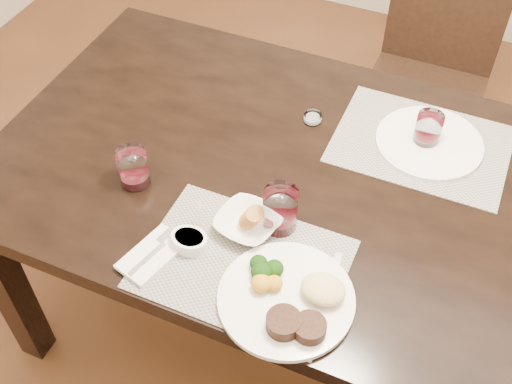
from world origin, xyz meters
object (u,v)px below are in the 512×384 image
at_px(chair_far, 432,66).
at_px(far_plate, 429,143).
at_px(steak_knife, 320,303).
at_px(dinner_plate, 292,299).
at_px(wine_glass_near, 280,211).
at_px(cracker_bowl, 248,222).

xyz_separation_m(chair_far, far_plate, (0.10, -0.70, 0.26)).
height_order(steak_knife, far_plate, far_plate).
xyz_separation_m(dinner_plate, far_plate, (0.16, 0.62, -0.01)).
bearing_deg(steak_knife, chair_far, 85.52).
bearing_deg(steak_knife, wine_glass_near, 129.31).
bearing_deg(cracker_bowl, far_plate, 54.13).
relative_size(chair_far, wine_glass_near, 7.86).
bearing_deg(cracker_bowl, wine_glass_near, 30.51).
height_order(dinner_plate, cracker_bowl, cracker_bowl).
relative_size(chair_far, cracker_bowl, 5.44).
distance_m(cracker_bowl, wine_glass_near, 0.08).
xyz_separation_m(steak_knife, wine_glass_near, (-0.17, 0.17, 0.05)).
height_order(chair_far, steak_knife, chair_far).
xyz_separation_m(dinner_plate, steak_knife, (0.06, 0.02, -0.01)).
relative_size(dinner_plate, steak_knife, 1.36).
xyz_separation_m(chair_far, wine_glass_near, (-0.16, -1.12, 0.30)).
xyz_separation_m(chair_far, cracker_bowl, (-0.23, -1.16, 0.27)).
distance_m(dinner_plate, wine_glass_near, 0.23).
relative_size(steak_knife, wine_glass_near, 1.94).
bearing_deg(wine_glass_near, cracker_bowl, -149.49).
xyz_separation_m(cracker_bowl, wine_glass_near, (0.07, 0.04, 0.03)).
bearing_deg(cracker_bowl, steak_knife, -29.69).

